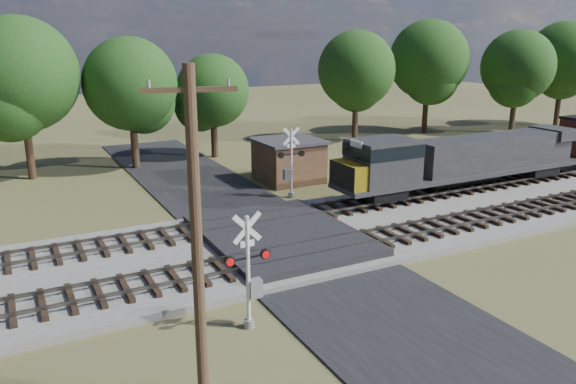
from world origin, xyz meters
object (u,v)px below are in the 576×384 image
utility_pole (197,239)px  equipment_shed (289,160)px  crossing_signal_far (290,169)px  crossing_signal_near (250,281)px

utility_pole → equipment_shed: bearing=69.2°
crossing_signal_far → utility_pole: bearing=59.1°
crossing_signal_near → crossing_signal_far: crossing_signal_far is taller
crossing_signal_near → equipment_shed: bearing=56.8°
equipment_shed → crossing_signal_near: bearing=-122.1°
crossing_signal_far → utility_pole: 21.00m
crossing_signal_near → utility_pole: (-2.93, -3.42, 3.16)m
crossing_signal_near → crossing_signal_far: (8.72, 13.78, 0.10)m
crossing_signal_near → utility_pole: size_ratio=0.46×
crossing_signal_near → equipment_shed: size_ratio=0.96×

